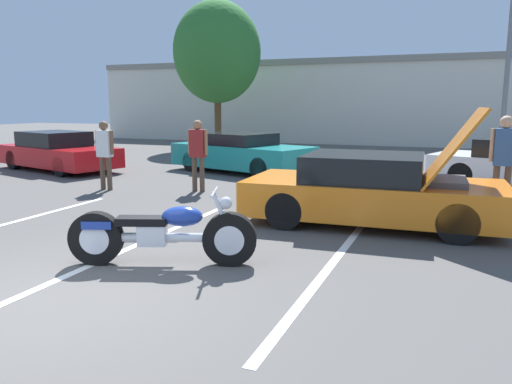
{
  "coord_description": "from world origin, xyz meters",
  "views": [
    {
      "loc": [
        3.9,
        -3.74,
        2.07
      ],
      "look_at": [
        1.24,
        2.93,
        0.8
      ],
      "focal_mm": 35.0,
      "sensor_mm": 36.0,
      "label": 1
    }
  ],
  "objects_px": {
    "parked_car_mid_row": "(241,153)",
    "spectator_near_motorcycle": "(504,154)",
    "spectator_by_show_car": "(105,149)",
    "parked_car_left_row": "(57,152)",
    "tree_background": "(217,52)",
    "show_car_hood_open": "(374,191)",
    "spectator_midground": "(198,149)",
    "motorcycle": "(162,234)"
  },
  "relations": [
    {
      "from": "tree_background",
      "to": "spectator_by_show_car",
      "type": "bearing_deg",
      "value": -77.41
    },
    {
      "from": "parked_car_left_row",
      "to": "show_car_hood_open",
      "type": "bearing_deg",
      "value": -3.26
    },
    {
      "from": "show_car_hood_open",
      "to": "spectator_by_show_car",
      "type": "height_order",
      "value": "show_car_hood_open"
    },
    {
      "from": "spectator_by_show_car",
      "to": "parked_car_mid_row",
      "type": "bearing_deg",
      "value": 66.78
    },
    {
      "from": "show_car_hood_open",
      "to": "motorcycle",
      "type": "bearing_deg",
      "value": -126.33
    },
    {
      "from": "tree_background",
      "to": "motorcycle",
      "type": "relative_size",
      "value": 2.88
    },
    {
      "from": "motorcycle",
      "to": "parked_car_left_row",
      "type": "xyz_separation_m",
      "value": [
        -8.22,
        6.93,
        0.16
      ]
    },
    {
      "from": "show_car_hood_open",
      "to": "spectator_by_show_car",
      "type": "xyz_separation_m",
      "value": [
        -6.61,
        1.19,
        0.4
      ]
    },
    {
      "from": "show_car_hood_open",
      "to": "parked_car_left_row",
      "type": "xyz_separation_m",
      "value": [
        -10.42,
        3.65,
        -0.02
      ]
    },
    {
      "from": "parked_car_left_row",
      "to": "spectator_near_motorcycle",
      "type": "xyz_separation_m",
      "value": [
        12.56,
        -1.66,
        0.54
      ]
    },
    {
      "from": "show_car_hood_open",
      "to": "spectator_by_show_car",
      "type": "bearing_deg",
      "value": 167.26
    },
    {
      "from": "motorcycle",
      "to": "parked_car_mid_row",
      "type": "relative_size",
      "value": 0.49
    },
    {
      "from": "parked_car_mid_row",
      "to": "spectator_near_motorcycle",
      "type": "xyz_separation_m",
      "value": [
        6.96,
        -3.37,
        0.53
      ]
    },
    {
      "from": "tree_background",
      "to": "spectator_near_motorcycle",
      "type": "bearing_deg",
      "value": -43.34
    },
    {
      "from": "spectator_midground",
      "to": "spectator_by_show_car",
      "type": "bearing_deg",
      "value": -164.24
    },
    {
      "from": "tree_background",
      "to": "parked_car_mid_row",
      "type": "xyz_separation_m",
      "value": [
        4.35,
        -7.3,
        -3.83
      ]
    },
    {
      "from": "motorcycle",
      "to": "spectator_by_show_car",
      "type": "height_order",
      "value": "spectator_by_show_car"
    },
    {
      "from": "parked_car_left_row",
      "to": "spectator_near_motorcycle",
      "type": "bearing_deg",
      "value": 8.54
    },
    {
      "from": "parked_car_mid_row",
      "to": "spectator_near_motorcycle",
      "type": "bearing_deg",
      "value": -7.92
    },
    {
      "from": "parked_car_mid_row",
      "to": "parked_car_left_row",
      "type": "height_order",
      "value": "parked_car_left_row"
    },
    {
      "from": "spectator_near_motorcycle",
      "to": "show_car_hood_open",
      "type": "bearing_deg",
      "value": -137.04
    },
    {
      "from": "show_car_hood_open",
      "to": "spectator_near_motorcycle",
      "type": "relative_size",
      "value": 2.38
    },
    {
      "from": "parked_car_left_row",
      "to": "spectator_midground",
      "type": "relative_size",
      "value": 2.8
    },
    {
      "from": "show_car_hood_open",
      "to": "spectator_near_motorcycle",
      "type": "distance_m",
      "value": 2.97
    },
    {
      "from": "spectator_midground",
      "to": "parked_car_mid_row",
      "type": "bearing_deg",
      "value": 96.68
    },
    {
      "from": "spectator_midground",
      "to": "motorcycle",
      "type": "bearing_deg",
      "value": -66.55
    },
    {
      "from": "motorcycle",
      "to": "parked_car_left_row",
      "type": "bearing_deg",
      "value": 119.41
    },
    {
      "from": "show_car_hood_open",
      "to": "parked_car_left_row",
      "type": "bearing_deg",
      "value": 158.13
    },
    {
      "from": "parked_car_mid_row",
      "to": "spectator_by_show_car",
      "type": "bearing_deg",
      "value": -95.3
    },
    {
      "from": "parked_car_mid_row",
      "to": "spectator_by_show_car",
      "type": "relative_size",
      "value": 2.88
    },
    {
      "from": "tree_background",
      "to": "show_car_hood_open",
      "type": "bearing_deg",
      "value": -54.1
    },
    {
      "from": "motorcycle",
      "to": "spectator_near_motorcycle",
      "type": "bearing_deg",
      "value": 30.1
    },
    {
      "from": "tree_background",
      "to": "spectator_midground",
      "type": "relative_size",
      "value": 3.96
    },
    {
      "from": "parked_car_mid_row",
      "to": "spectator_midground",
      "type": "relative_size",
      "value": 2.83
    },
    {
      "from": "parked_car_left_row",
      "to": "spectator_by_show_car",
      "type": "bearing_deg",
      "value": -16.83
    },
    {
      "from": "parked_car_mid_row",
      "to": "spectator_near_motorcycle",
      "type": "height_order",
      "value": "spectator_near_motorcycle"
    },
    {
      "from": "show_car_hood_open",
      "to": "spectator_midground",
      "type": "height_order",
      "value": "show_car_hood_open"
    },
    {
      "from": "motorcycle",
      "to": "parked_car_left_row",
      "type": "distance_m",
      "value": 10.76
    },
    {
      "from": "motorcycle",
      "to": "spectator_by_show_car",
      "type": "distance_m",
      "value": 6.3
    },
    {
      "from": "parked_car_left_row",
      "to": "spectator_near_motorcycle",
      "type": "relative_size",
      "value": 2.57
    },
    {
      "from": "parked_car_left_row",
      "to": "spectator_near_motorcycle",
      "type": "height_order",
      "value": "spectator_near_motorcycle"
    },
    {
      "from": "spectator_near_motorcycle",
      "to": "motorcycle",
      "type": "bearing_deg",
      "value": -129.43
    }
  ]
}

